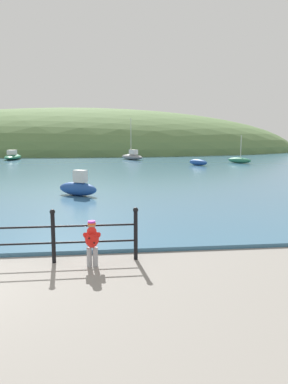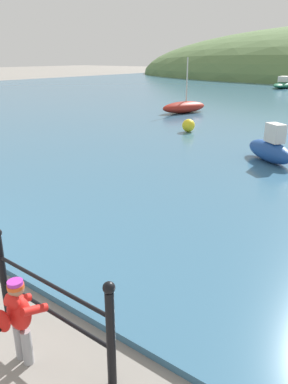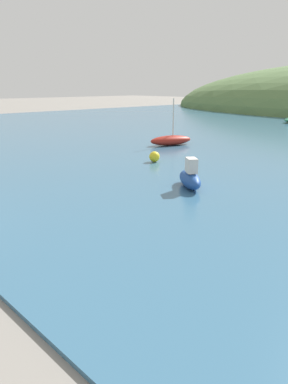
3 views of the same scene
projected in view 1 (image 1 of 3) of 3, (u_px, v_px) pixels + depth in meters
water at (63, 164)px, 37.94m from camera, size 80.00×60.00×0.10m
far_hillside at (79, 152)px, 70.63m from camera, size 82.39×45.31×15.98m
child_in_coat at (92, 239)px, 7.96m from camera, size 0.38×0.53×1.00m
boat_nearest_quay at (78, 187)px, 17.11m from camera, size 2.06×1.74×1.17m
boat_far_left at (198, 162)px, 35.31m from camera, size 1.64×2.47×0.58m
boat_white_sailboat at (239, 160)px, 38.28m from camera, size 2.11×2.78×2.83m
boat_red_dinghy at (13, 156)px, 44.32m from camera, size 1.66×5.17×1.14m
boat_green_fishing at (132, 156)px, 43.90m from camera, size 2.86×3.79×4.83m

